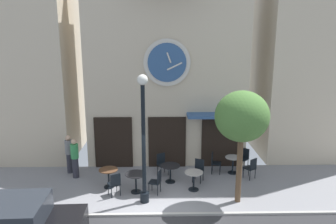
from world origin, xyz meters
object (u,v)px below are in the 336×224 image
object	(u,v)px
cafe_chair_near_lamp	(162,162)
pedestrian_grey	(69,153)
cafe_table_near_curb	(108,174)
cafe_chair_right_end	(244,157)
cafe_chair_left_end	(251,167)
cafe_chair_facing_wall	(214,161)
cafe_chair_under_awning	(199,169)
pedestrian_green	(75,158)
cafe_table_center	(136,178)
cafe_table_center_right	(194,177)
cafe_chair_mid_row	(157,180)
street_lamp	(144,140)
cafe_table_center_left	(233,162)
cafe_table_rightmost	(170,170)
cafe_chair_corner	(115,183)
street_tree	(242,117)

from	to	relation	value
cafe_chair_near_lamp	pedestrian_grey	bearing A→B (deg)	176.30
cafe_table_near_curb	cafe_chair_right_end	size ratio (longest dim) A/B	0.83
cafe_chair_near_lamp	cafe_chair_left_end	world-z (taller)	same
cafe_table_near_curb	cafe_chair_facing_wall	world-z (taller)	cafe_chair_facing_wall
cafe_chair_under_awning	pedestrian_green	distance (m)	5.11
cafe_table_center	cafe_table_center_right	xyz separation A→B (m)	(2.19, 0.15, -0.04)
cafe_chair_mid_row	street_lamp	bearing A→B (deg)	-125.01
cafe_chair_mid_row	cafe_chair_under_awning	bearing A→B (deg)	32.52
cafe_table_center_left	cafe_chair_mid_row	bearing A→B (deg)	-150.93
street_lamp	cafe_chair_right_end	size ratio (longest dim) A/B	5.05
cafe_table_rightmost	pedestrian_green	bearing A→B (deg)	172.33
cafe_table_center	pedestrian_grey	xyz separation A→B (m)	(-2.99, 1.90, 0.30)
cafe_chair_near_lamp	pedestrian_grey	world-z (taller)	pedestrian_grey
cafe_table_rightmost	street_lamp	bearing A→B (deg)	-121.10
cafe_table_center	cafe_chair_corner	xyz separation A→B (m)	(-0.75, -0.29, -0.03)
cafe_chair_left_end	cafe_chair_facing_wall	world-z (taller)	same
cafe_chair_left_end	cafe_chair_under_awning	xyz separation A→B (m)	(-2.18, -0.13, 0.00)
cafe_table_center_left	cafe_chair_left_end	bearing A→B (deg)	-43.30
cafe_table_center_left	cafe_chair_mid_row	size ratio (longest dim) A/B	0.81
street_tree	cafe_table_center	xyz separation A→B (m)	(-3.68, 0.76, -2.53)
cafe_chair_corner	street_lamp	bearing A→B (deg)	-21.83
cafe_table_center_right	pedestrian_green	world-z (taller)	pedestrian_green
cafe_table_center_right	cafe_chair_corner	xyz separation A→B (m)	(-2.94, -0.43, 0.01)
cafe_chair_mid_row	pedestrian_green	bearing A→B (deg)	156.05
cafe_table_near_curb	cafe_chair_under_awning	bearing A→B (deg)	8.15
cafe_chair_left_end	cafe_chair_facing_wall	size ratio (longest dim) A/B	1.00
cafe_table_center_right	pedestrian_green	size ratio (longest dim) A/B	0.44
cafe_table_rightmost	cafe_table_center_left	distance (m)	2.83
cafe_table_rightmost	cafe_chair_under_awning	bearing A→B (deg)	4.63
cafe_table_rightmost	cafe_chair_left_end	size ratio (longest dim) A/B	0.86
cafe_table_center_right	cafe_chair_under_awning	size ratio (longest dim) A/B	0.82
cafe_table_center	cafe_table_near_curb	bearing A→B (deg)	158.02
cafe_table_center_left	cafe_chair_facing_wall	distance (m)	0.79
cafe_chair_corner	cafe_chair_mid_row	distance (m)	1.54
cafe_table_center_left	cafe_chair_facing_wall	world-z (taller)	cafe_chair_facing_wall
cafe_chair_mid_row	cafe_table_rightmost	bearing A→B (deg)	61.50
cafe_table_center_right	cafe_chair_facing_wall	bearing A→B (deg)	56.33
cafe_chair_near_lamp	cafe_chair_left_end	size ratio (longest dim) A/B	1.00
cafe_chair_under_awning	cafe_table_near_curb	bearing A→B (deg)	-171.85
street_lamp	cafe_chair_left_end	distance (m)	4.99
cafe_chair_near_lamp	cafe_chair_corner	bearing A→B (deg)	-131.89
cafe_chair_near_lamp	cafe_chair_right_end	size ratio (longest dim) A/B	1.00
cafe_chair_left_end	cafe_chair_mid_row	world-z (taller)	same
cafe_table_center	cafe_chair_under_awning	xyz separation A→B (m)	(2.47, 0.95, -0.03)
cafe_chair_near_lamp	pedestrian_green	size ratio (longest dim) A/B	0.54
cafe_table_rightmost	cafe_chair_right_end	world-z (taller)	cafe_chair_right_end
pedestrian_green	cafe_table_near_curb	bearing A→B (deg)	-31.89
cafe_chair_under_awning	cafe_table_center	bearing A→B (deg)	-158.93
cafe_table_center	cafe_chair_facing_wall	bearing A→B (deg)	27.84
cafe_table_center_right	cafe_chair_under_awning	xyz separation A→B (m)	(0.28, 0.80, 0.01)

